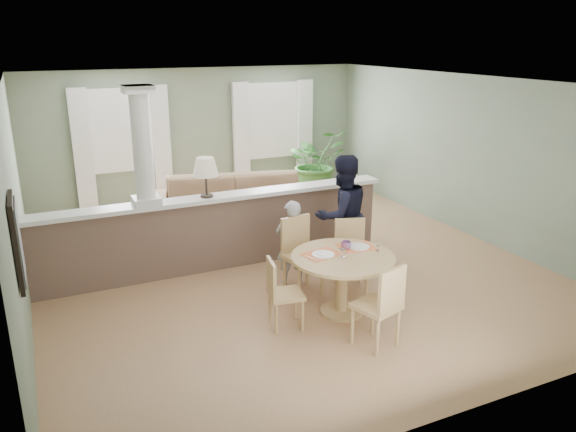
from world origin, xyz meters
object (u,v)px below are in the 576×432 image
chair_far_man (351,251)px  child_person (292,243)px  chair_far_boy (300,251)px  houseplant (316,162)px  chair_side (280,291)px  man_person (342,216)px  chair_near (382,303)px  sofa (236,204)px  dining_table (342,267)px

chair_far_man → child_person: (-0.68, 0.44, 0.08)m
chair_far_boy → child_person: child_person is taller
houseplant → chair_far_boy: houseplant is taller
houseplant → chair_side: bearing=-121.7°
chair_side → man_person: man_person is taller
houseplant → man_person: 4.27m
houseplant → chair_side: size_ratio=1.67×
chair_far_man → chair_side: chair_far_man is taller
chair_near → man_person: size_ratio=0.56×
child_person → chair_far_boy: bearing=109.2°
chair_far_boy → child_person: bearing=90.1°
chair_near → child_person: 1.95m
sofa → houseplant: bearing=45.6°
dining_table → man_person: bearing=60.5°
dining_table → chair_far_man: (0.49, 0.61, -0.08)m
sofa → chair_far_boy: 2.76m
dining_table → chair_far_boy: 0.85m
child_person → man_person: (0.81, 0.05, 0.27)m
houseplant → chair_far_man: size_ratio=1.50×
sofa → dining_table: bearing=-74.5°
houseplant → dining_table: (-2.27, -5.03, -0.11)m
sofa → dining_table: 3.59m
dining_table → chair_side: size_ratio=1.48×
sofa → chair_near: chair_near is taller
dining_table → chair_side: bearing=-178.9°
chair_near → child_person: bearing=-102.4°
chair_side → child_person: (0.65, 1.06, 0.13)m
dining_table → chair_near: chair_near is taller
houseplant → chair_far_boy: bearing=-120.1°
chair_near → chair_far_man: bearing=-126.2°
chair_far_man → chair_near: bearing=-90.2°
sofa → chair_far_man: (0.57, -2.98, 0.07)m
chair_side → chair_near: bearing=-126.7°
houseplant → dining_table: houseplant is taller
child_person → man_person: 0.85m
sofa → chair_far_man: 3.04m
houseplant → sofa: bearing=-148.5°
child_person → man_person: size_ratio=0.69×
child_person → chair_near: bearing=107.4°
chair_far_man → man_person: 0.61m
chair_far_man → man_person: size_ratio=0.55×
dining_table → chair_far_man: bearing=51.1°
sofa → chair_far_boy: chair_far_boy is taller
houseplant → child_person: (-2.46, -3.98, -0.11)m
child_person → chair_side: bearing=71.1°
sofa → child_person: child_person is taller
chair_near → dining_table: bearing=-108.9°
houseplant → chair_far_boy: size_ratio=1.42×
chair_far_man → chair_near: chair_near is taller
chair_far_boy → man_person: man_person is taller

